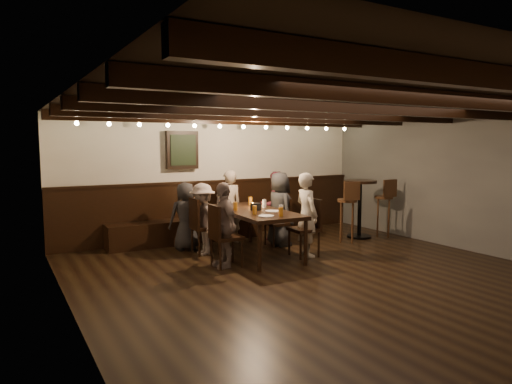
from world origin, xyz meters
TOP-DOWN VIEW (x-y plane):
  - room at (-0.29, 2.21)m, footprint 7.00×7.00m
  - dining_table at (-0.18, 1.71)m, footprint 1.02×2.08m
  - chair_left_near at (-0.88, 2.19)m, footprint 0.46×0.46m
  - chair_left_far at (-0.92, 1.30)m, footprint 0.45×0.45m
  - chair_right_near at (0.56, 2.12)m, footprint 0.42×0.42m
  - chair_right_far at (0.51, 1.22)m, footprint 0.46×0.46m
  - person_bench_left at (-1.04, 2.65)m, footprint 0.60×0.41m
  - person_bench_centre at (-0.13, 2.76)m, footprint 0.52×0.35m
  - person_bench_right at (0.76, 2.56)m, footprint 0.67×0.54m
  - person_left_near at (-0.91, 2.20)m, footprint 0.49×0.80m
  - person_left_far at (-0.95, 1.30)m, footprint 0.35×0.77m
  - person_right_near at (0.59, 2.12)m, footprint 0.46×0.68m
  - person_right_far at (0.54, 1.22)m, footprint 0.36×0.52m
  - pint_a at (-0.43, 2.42)m, footprint 0.07×0.07m
  - pint_b at (0.10, 2.35)m, footprint 0.07×0.07m
  - pint_c at (-0.48, 1.82)m, footprint 0.07×0.07m
  - pint_d at (0.13, 1.89)m, footprint 0.07×0.07m
  - pint_e at (-0.42, 1.27)m, footprint 0.07×0.07m
  - pint_f at (-0.01, 1.15)m, footprint 0.07×0.07m
  - pint_g at (-0.17, 0.91)m, footprint 0.07×0.07m
  - plate_near at (-0.37, 1.02)m, footprint 0.24×0.24m
  - plate_far at (-0.02, 1.40)m, footprint 0.24×0.24m
  - condiment_caddy at (-0.18, 1.66)m, footprint 0.15×0.10m
  - candle at (-0.05, 2.00)m, footprint 0.05×0.05m
  - high_top_table at (2.35, 1.91)m, footprint 0.65×0.65m
  - bar_stool_left at (1.85, 1.71)m, footprint 0.39×0.41m
  - bar_stool_right at (2.85, 1.76)m, footprint 0.37×0.38m

SIDE VIEW (x-z plane):
  - chair_right_near at x=0.56m, z-range -0.17..0.70m
  - chair_left_far at x=-0.92m, z-range -0.18..0.77m
  - chair_right_far at x=0.51m, z-range -0.19..0.77m
  - chair_left_near at x=-0.88m, z-range -0.19..0.77m
  - bar_stool_left at x=1.85m, z-range -0.15..1.02m
  - bar_stool_right at x=2.85m, z-range -0.15..1.02m
  - person_bench_left at x=-1.04m, z-range 0.00..1.20m
  - person_left_near at x=-0.91m, z-range 0.00..1.21m
  - person_left_far at x=-0.95m, z-range 0.00..1.29m
  - person_bench_right at x=0.76m, z-range 0.00..1.34m
  - person_right_near at x=0.59m, z-range 0.00..1.35m
  - person_bench_centre at x=-0.13m, z-range 0.00..1.38m
  - person_right_far at x=0.54m, z-range 0.00..1.39m
  - dining_table at x=-0.18m, z-range 0.32..1.09m
  - high_top_table at x=2.35m, z-range 0.18..1.33m
  - plate_near at x=-0.37m, z-range 0.77..0.78m
  - plate_far at x=-0.02m, z-range 0.77..0.78m
  - candle at x=-0.05m, z-range 0.77..0.82m
  - condiment_caddy at x=-0.18m, z-range 0.77..0.89m
  - pint_a at x=-0.43m, z-range 0.77..0.91m
  - pint_b at x=0.10m, z-range 0.77..0.91m
  - pint_c at x=-0.48m, z-range 0.77..0.91m
  - pint_d at x=0.13m, z-range 0.77..0.91m
  - pint_e at x=-0.42m, z-range 0.77..0.91m
  - pint_f at x=-0.01m, z-range 0.77..0.91m
  - pint_g at x=-0.17m, z-range 0.77..0.91m
  - room at x=-0.29m, z-range -2.43..4.57m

